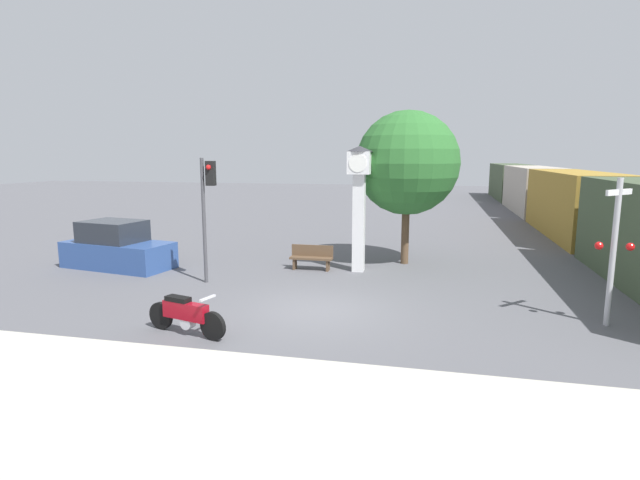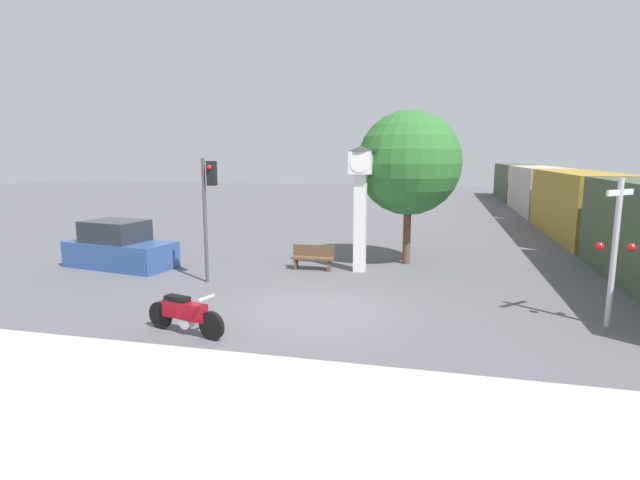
% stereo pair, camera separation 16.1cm
% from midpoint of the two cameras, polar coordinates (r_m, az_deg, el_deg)
% --- Properties ---
extents(ground_plane, '(120.00, 120.00, 0.00)m').
position_cam_midpoint_polar(ground_plane, '(14.02, -0.81, -8.01)').
color(ground_plane, '#56565B').
extents(sidewalk_strip, '(36.00, 6.00, 0.10)m').
position_cam_midpoint_polar(sidewalk_strip, '(8.31, -12.32, -20.98)').
color(sidewalk_strip, '#BCB7A8').
rests_on(sidewalk_strip, ground_plane).
extents(motorcycle, '(2.27, 0.79, 1.02)m').
position_cam_midpoint_polar(motorcycle, '(12.50, -15.47, -8.22)').
color(motorcycle, black).
rests_on(motorcycle, ground_plane).
extents(clock_tower, '(0.96, 0.96, 4.59)m').
position_cam_midpoint_polar(clock_tower, '(18.22, 4.25, 5.73)').
color(clock_tower, white).
rests_on(clock_tower, ground_plane).
extents(freight_train, '(2.80, 47.02, 3.40)m').
position_cam_midpoint_polar(freight_train, '(35.58, 24.63, 4.66)').
color(freight_train, '#425138').
rests_on(freight_train, ground_plane).
extents(traffic_light, '(0.50, 0.35, 4.17)m').
position_cam_midpoint_polar(traffic_light, '(16.90, -13.04, 4.72)').
color(traffic_light, '#47474C').
rests_on(traffic_light, ground_plane).
extents(railroad_crossing_signal, '(0.90, 0.82, 3.72)m').
position_cam_midpoint_polar(railroad_crossing_signal, '(14.24, 30.28, -0.64)').
color(railroad_crossing_signal, '#B7B7BC').
rests_on(railroad_crossing_signal, ground_plane).
extents(street_tree, '(4.01, 4.01, 5.97)m').
position_cam_midpoint_polar(street_tree, '(19.72, 9.70, 8.65)').
color(street_tree, brown).
rests_on(street_tree, ground_plane).
extents(bench, '(1.60, 0.44, 0.92)m').
position_cam_midpoint_polar(bench, '(18.74, -1.21, -1.93)').
color(bench, brown).
rests_on(bench, ground_plane).
extents(parked_car, '(4.44, 2.48, 1.80)m').
position_cam_midpoint_polar(parked_car, '(20.60, -22.40, -0.87)').
color(parked_car, '#2D4C8C').
rests_on(parked_car, ground_plane).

